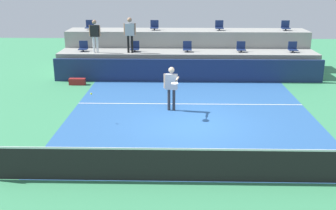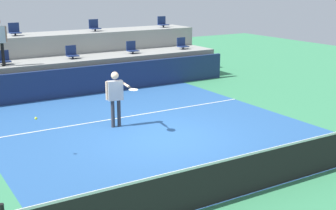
# 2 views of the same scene
# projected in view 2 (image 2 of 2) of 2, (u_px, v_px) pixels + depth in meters

# --- Properties ---
(ground_plane) EXTENTS (40.00, 40.00, 0.00)m
(ground_plane) POSITION_uv_depth(u_px,v_px,m) (164.00, 138.00, 13.00)
(ground_plane) COLOR #388456
(court_inner_paint) EXTENTS (9.00, 10.00, 0.01)m
(court_inner_paint) POSITION_uv_depth(u_px,v_px,m) (147.00, 128.00, 13.82)
(court_inner_paint) COLOR #285693
(court_inner_paint) RESTS_ON ground_plane
(court_service_line) EXTENTS (9.00, 0.06, 0.00)m
(court_service_line) POSITION_uv_depth(u_px,v_px,m) (126.00, 117.00, 14.98)
(court_service_line) COLOR white
(court_service_line) RESTS_ON ground_plane
(tennis_net) EXTENTS (10.48, 0.08, 1.07)m
(tennis_net) POSITION_uv_depth(u_px,v_px,m) (263.00, 168.00, 9.57)
(tennis_net) COLOR black
(tennis_net) RESTS_ON ground_plane
(sponsor_backboard) EXTENTS (13.00, 0.16, 1.10)m
(sponsor_backboard) POSITION_uv_depth(u_px,v_px,m) (84.00, 81.00, 17.81)
(sponsor_backboard) COLOR navy
(sponsor_backboard) RESTS_ON ground_plane
(seating_tier_lower) EXTENTS (13.00, 1.80, 1.25)m
(seating_tier_lower) POSITION_uv_depth(u_px,v_px,m) (73.00, 73.00, 18.86)
(seating_tier_lower) COLOR gray
(seating_tier_lower) RESTS_ON ground_plane
(seating_tier_upper) EXTENTS (13.00, 1.80, 2.10)m
(seating_tier_upper) POSITION_uv_depth(u_px,v_px,m) (58.00, 57.00, 20.24)
(seating_tier_upper) COLOR gray
(seating_tier_upper) RESTS_ON ground_plane
(stadium_chair_lower_left) EXTENTS (0.44, 0.40, 0.52)m
(stadium_chair_lower_left) POSITION_uv_depth(u_px,v_px,m) (4.00, 59.00, 17.25)
(stadium_chair_lower_left) COLOR #2D2D33
(stadium_chair_lower_left) RESTS_ON seating_tier_lower
(stadium_chair_lower_center) EXTENTS (0.44, 0.40, 0.52)m
(stadium_chair_lower_center) POSITION_uv_depth(u_px,v_px,m) (72.00, 53.00, 18.58)
(stadium_chair_lower_center) COLOR #2D2D33
(stadium_chair_lower_center) RESTS_ON seating_tier_lower
(stadium_chair_lower_right) EXTENTS (0.44, 0.40, 0.52)m
(stadium_chair_lower_right) POSITION_uv_depth(u_px,v_px,m) (132.00, 48.00, 19.95)
(stadium_chair_lower_right) COLOR #2D2D33
(stadium_chair_lower_right) RESTS_ON seating_tier_lower
(stadium_chair_lower_far_right) EXTENTS (0.44, 0.40, 0.52)m
(stadium_chair_lower_far_right) POSITION_uv_depth(u_px,v_px,m) (182.00, 44.00, 21.25)
(stadium_chair_lower_far_right) COLOR #2D2D33
(stadium_chair_lower_far_right) RESTS_ON seating_tier_lower
(stadium_chair_upper_left) EXTENTS (0.44, 0.40, 0.52)m
(stadium_chair_upper_left) POSITION_uv_depth(u_px,v_px,m) (14.00, 30.00, 18.97)
(stadium_chair_upper_left) COLOR #2D2D33
(stadium_chair_upper_left) RESTS_ON seating_tier_upper
(stadium_chair_upper_right) EXTENTS (0.44, 0.40, 0.52)m
(stadium_chair_upper_right) POSITION_uv_depth(u_px,v_px,m) (94.00, 26.00, 20.73)
(stadium_chair_upper_right) COLOR #2D2D33
(stadium_chair_upper_right) RESTS_ON seating_tier_upper
(stadium_chair_upper_far_right) EXTENTS (0.44, 0.40, 0.52)m
(stadium_chair_upper_far_right) POSITION_uv_depth(u_px,v_px,m) (163.00, 23.00, 22.52)
(stadium_chair_upper_far_right) COLOR #2D2D33
(stadium_chair_upper_far_right) RESTS_ON seating_tier_upper
(tennis_player) EXTENTS (0.59, 1.24, 1.69)m
(tennis_player) POSITION_uv_depth(u_px,v_px,m) (116.00, 94.00, 13.67)
(tennis_player) COLOR #2D2D33
(tennis_player) RESTS_ON ground_plane
(tennis_ball) EXTENTS (0.07, 0.07, 0.07)m
(tennis_ball) POSITION_uv_depth(u_px,v_px,m) (36.00, 118.00, 11.18)
(tennis_ball) COLOR #CCE033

